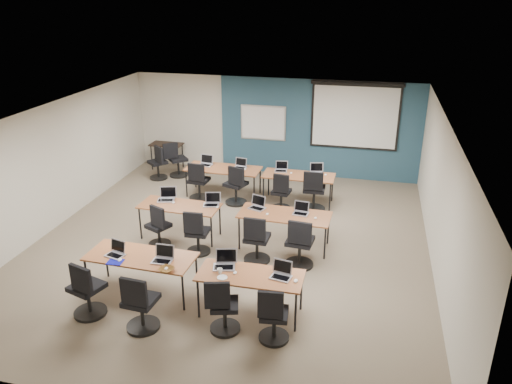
% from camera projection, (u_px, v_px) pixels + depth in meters
% --- Properties ---
extents(floor, '(8.00, 9.00, 0.02)m').
position_uv_depth(floor, '(231.00, 243.00, 10.39)').
color(floor, '#6B6354').
rests_on(floor, ground).
extents(ceiling, '(8.00, 9.00, 0.02)m').
position_uv_depth(ceiling, '(228.00, 116.00, 9.36)').
color(ceiling, white).
rests_on(ceiling, ground).
extents(wall_back, '(8.00, 0.04, 2.70)m').
position_uv_depth(wall_back, '(274.00, 126.00, 13.93)').
color(wall_back, beige).
rests_on(wall_back, ground).
extents(wall_front, '(8.00, 0.04, 2.70)m').
position_uv_depth(wall_front, '(122.00, 319.00, 5.83)').
color(wall_front, beige).
rests_on(wall_front, ground).
extents(wall_left, '(0.04, 9.00, 2.70)m').
position_uv_depth(wall_left, '(51.00, 168.00, 10.73)').
color(wall_left, beige).
rests_on(wall_left, ground).
extents(wall_right, '(0.04, 9.00, 2.70)m').
position_uv_depth(wall_right, '(441.00, 202.00, 9.02)').
color(wall_right, beige).
rests_on(wall_right, ground).
extents(blue_accent_panel, '(5.50, 0.04, 2.70)m').
position_uv_depth(blue_accent_panel, '(319.00, 129.00, 13.63)').
color(blue_accent_panel, '#3D5977').
rests_on(blue_accent_panel, wall_back).
extents(whiteboard, '(1.28, 0.03, 0.98)m').
position_uv_depth(whiteboard, '(263.00, 123.00, 13.89)').
color(whiteboard, silver).
rests_on(whiteboard, wall_back).
extents(projector_screen, '(2.40, 0.10, 1.82)m').
position_uv_depth(projector_screen, '(355.00, 112.00, 13.17)').
color(projector_screen, black).
rests_on(projector_screen, wall_back).
extents(training_table_front_left, '(1.86, 0.77, 0.73)m').
position_uv_depth(training_table_front_left, '(141.00, 258.00, 8.47)').
color(training_table_front_left, olive).
rests_on(training_table_front_left, floor).
extents(training_table_front_right, '(1.69, 0.70, 0.73)m').
position_uv_depth(training_table_front_right, '(250.00, 277.00, 7.91)').
color(training_table_front_right, '#9E6D37').
rests_on(training_table_front_right, floor).
extents(training_table_mid_left, '(1.69, 0.70, 0.73)m').
position_uv_depth(training_table_mid_left, '(180.00, 207.00, 10.43)').
color(training_table_mid_left, brown).
rests_on(training_table_mid_left, floor).
extents(training_table_mid_right, '(1.85, 0.77, 0.73)m').
position_uv_depth(training_table_mid_right, '(285.00, 216.00, 10.02)').
color(training_table_mid_right, brown).
rests_on(training_table_mid_right, floor).
extents(training_table_back_left, '(1.88, 0.78, 0.73)m').
position_uv_depth(training_table_back_left, '(223.00, 170.00, 12.57)').
color(training_table_back_left, '#966140').
rests_on(training_table_back_left, floor).
extents(training_table_back_right, '(1.73, 0.72, 0.73)m').
position_uv_depth(training_table_back_right, '(299.00, 177.00, 12.11)').
color(training_table_back_right, '#A5793E').
rests_on(training_table_back_right, floor).
extents(laptop_0, '(0.31, 0.26, 0.24)m').
position_uv_depth(laptop_0, '(116.00, 252.00, 8.46)').
color(laptop_0, '#B1B1B1').
rests_on(laptop_0, training_table_front_left).
extents(mouse_0, '(0.07, 0.10, 0.03)m').
position_uv_depth(mouse_0, '(120.00, 260.00, 8.29)').
color(mouse_0, white).
rests_on(mouse_0, training_table_front_left).
extents(task_chair_0, '(0.54, 0.53, 1.01)m').
position_uv_depth(task_chair_0, '(87.00, 294.00, 7.95)').
color(task_chair_0, black).
rests_on(task_chair_0, floor).
extents(laptop_1, '(0.33, 0.28, 0.25)m').
position_uv_depth(laptop_1, '(163.00, 257.00, 8.28)').
color(laptop_1, '#B1B1BF').
rests_on(laptop_1, training_table_front_left).
extents(mouse_1, '(0.08, 0.11, 0.03)m').
position_uv_depth(mouse_1, '(166.00, 268.00, 8.05)').
color(mouse_1, white).
rests_on(mouse_1, training_table_front_left).
extents(task_chair_1, '(0.53, 0.53, 1.01)m').
position_uv_depth(task_chair_1, '(140.00, 307.00, 7.62)').
color(task_chair_1, black).
rests_on(task_chair_1, floor).
extents(laptop_2, '(0.35, 0.30, 0.27)m').
position_uv_depth(laptop_2, '(225.00, 263.00, 8.11)').
color(laptop_2, '#ABABB3').
rests_on(laptop_2, training_table_front_right).
extents(mouse_2, '(0.08, 0.10, 0.03)m').
position_uv_depth(mouse_2, '(235.00, 273.00, 7.93)').
color(mouse_2, white).
rests_on(mouse_2, training_table_front_right).
extents(task_chair_2, '(0.48, 0.48, 0.96)m').
position_uv_depth(task_chair_2, '(223.00, 310.00, 7.59)').
color(task_chair_2, black).
rests_on(task_chair_2, floor).
extents(laptop_3, '(0.32, 0.27, 0.24)m').
position_uv_depth(laptop_3, '(281.00, 273.00, 7.82)').
color(laptop_3, silver).
rests_on(laptop_3, training_table_front_right).
extents(mouse_3, '(0.09, 0.11, 0.04)m').
position_uv_depth(mouse_3, '(296.00, 281.00, 7.70)').
color(mouse_3, white).
rests_on(mouse_3, training_table_front_right).
extents(task_chair_3, '(0.47, 0.47, 0.95)m').
position_uv_depth(task_chair_3, '(273.00, 319.00, 7.38)').
color(task_chair_3, black).
rests_on(task_chair_3, floor).
extents(laptop_4, '(0.36, 0.30, 0.27)m').
position_uv_depth(laptop_4, '(167.00, 197.00, 10.66)').
color(laptop_4, '#B2B2B2').
rests_on(laptop_4, training_table_mid_left).
extents(mouse_4, '(0.08, 0.10, 0.03)m').
position_uv_depth(mouse_4, '(174.00, 203.00, 10.51)').
color(mouse_4, white).
rests_on(mouse_4, training_table_mid_left).
extents(task_chair_4, '(0.50, 0.46, 0.95)m').
position_uv_depth(task_chair_4, '(159.00, 229.00, 10.13)').
color(task_chair_4, black).
rests_on(task_chair_4, floor).
extents(laptop_5, '(0.32, 0.28, 0.25)m').
position_uv_depth(laptop_5, '(212.00, 202.00, 10.41)').
color(laptop_5, '#A7A6AE').
rests_on(laptop_5, training_table_mid_left).
extents(mouse_5, '(0.08, 0.11, 0.03)m').
position_uv_depth(mouse_5, '(217.00, 207.00, 10.30)').
color(mouse_5, white).
rests_on(mouse_5, training_table_mid_left).
extents(task_chair_5, '(0.48, 0.48, 0.96)m').
position_uv_depth(task_chair_5, '(197.00, 236.00, 9.85)').
color(task_chair_5, black).
rests_on(task_chair_5, floor).
extents(laptop_6, '(0.32, 0.27, 0.24)m').
position_uv_depth(laptop_6, '(258.00, 205.00, 10.27)').
color(laptop_6, '#ABACB2').
rests_on(laptop_6, training_table_mid_right).
extents(mouse_6, '(0.06, 0.09, 0.03)m').
position_uv_depth(mouse_6, '(267.00, 214.00, 9.98)').
color(mouse_6, white).
rests_on(mouse_6, training_table_mid_right).
extents(task_chair_6, '(0.52, 0.52, 1.00)m').
position_uv_depth(task_chair_6, '(256.00, 243.00, 9.54)').
color(task_chair_6, black).
rests_on(task_chair_6, floor).
extents(laptop_7, '(0.30, 0.26, 0.23)m').
position_uv_depth(laptop_7, '(301.00, 211.00, 10.01)').
color(laptop_7, silver).
rests_on(laptop_7, training_table_mid_right).
extents(mouse_7, '(0.07, 0.10, 0.03)m').
position_uv_depth(mouse_7, '(315.00, 218.00, 9.81)').
color(mouse_7, white).
rests_on(mouse_7, training_table_mid_right).
extents(task_chair_7, '(0.55, 0.55, 1.02)m').
position_uv_depth(task_chair_7, '(300.00, 247.00, 9.37)').
color(task_chair_7, black).
rests_on(task_chair_7, floor).
extents(laptop_8, '(0.33, 0.28, 0.25)m').
position_uv_depth(laptop_8, '(206.00, 163.00, 12.76)').
color(laptop_8, '#ADADB0').
rests_on(laptop_8, training_table_back_left).
extents(mouse_8, '(0.08, 0.10, 0.03)m').
position_uv_depth(mouse_8, '(209.00, 167.00, 12.61)').
color(mouse_8, white).
rests_on(mouse_8, training_table_back_left).
extents(task_chair_8, '(0.52, 0.52, 1.00)m').
position_uv_depth(task_chair_8, '(199.00, 184.00, 12.39)').
color(task_chair_8, black).
rests_on(task_chair_8, floor).
extents(laptop_9, '(0.31, 0.26, 0.23)m').
position_uv_depth(laptop_9, '(240.00, 165.00, 12.57)').
color(laptop_9, '#A7A7AD').
rests_on(laptop_9, training_table_back_left).
extents(mouse_9, '(0.07, 0.10, 0.04)m').
position_uv_depth(mouse_9, '(245.00, 169.00, 12.44)').
color(mouse_9, white).
rests_on(mouse_9, training_table_back_left).
extents(task_chair_9, '(0.55, 0.53, 1.01)m').
position_uv_depth(task_chair_9, '(236.00, 188.00, 12.13)').
color(task_chair_9, black).
rests_on(task_chair_9, floor).
extents(laptop_10, '(0.30, 0.26, 0.23)m').
position_uv_depth(laptop_10, '(281.00, 169.00, 12.35)').
color(laptop_10, silver).
rests_on(laptop_10, training_table_back_right).
extents(mouse_10, '(0.07, 0.10, 0.03)m').
position_uv_depth(mouse_10, '(291.00, 173.00, 12.19)').
color(mouse_10, white).
rests_on(mouse_10, training_table_back_right).
extents(task_chair_10, '(0.46, 0.46, 0.95)m').
position_uv_depth(task_chair_10, '(281.00, 195.00, 11.82)').
color(task_chair_10, black).
rests_on(task_chair_10, floor).
extents(laptop_11, '(0.33, 0.28, 0.25)m').
position_uv_depth(laptop_11, '(316.00, 171.00, 12.18)').
color(laptop_11, '#B6B6B6').
rests_on(laptop_11, training_table_back_right).
extents(mouse_11, '(0.06, 0.10, 0.03)m').
position_uv_depth(mouse_11, '(325.00, 175.00, 12.07)').
color(mouse_11, white).
rests_on(mouse_11, training_table_back_right).
extents(task_chair_11, '(0.56, 0.56, 1.04)m').
position_uv_depth(task_chair_11, '(314.00, 194.00, 11.77)').
color(task_chair_11, black).
rests_on(task_chair_11, floor).
extents(blue_mousepad, '(0.27, 0.23, 0.01)m').
position_uv_depth(blue_mousepad, '(115.00, 262.00, 8.26)').
color(blue_mousepad, '#0B0D8E').
rests_on(blue_mousepad, training_table_front_left).
extents(snack_bowl, '(0.31, 0.31, 0.06)m').
position_uv_depth(snack_bowl, '(166.00, 270.00, 7.98)').
color(snack_bowl, brown).
rests_on(snack_bowl, training_table_front_left).
extents(snack_plate, '(0.20, 0.20, 0.01)m').
position_uv_depth(snack_plate, '(222.00, 277.00, 7.81)').
color(snack_plate, white).
rests_on(snack_plate, training_table_front_right).
extents(coffee_cup, '(0.09, 0.09, 0.07)m').
position_uv_depth(coffee_cup, '(220.00, 271.00, 7.90)').
color(coffee_cup, white).
rests_on(coffee_cup, snack_plate).
extents(utility_table, '(0.93, 0.51, 0.75)m').
position_uv_depth(utility_table, '(167.00, 147.00, 14.47)').
color(utility_table, black).
rests_on(utility_table, floor).
extents(spare_chair_a, '(0.61, 0.52, 1.00)m').
position_uv_depth(spare_chair_a, '(176.00, 162.00, 13.95)').
color(spare_chair_a, black).
rests_on(spare_chair_a, floor).
extents(spare_chair_b, '(0.57, 0.50, 0.98)m').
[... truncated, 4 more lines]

